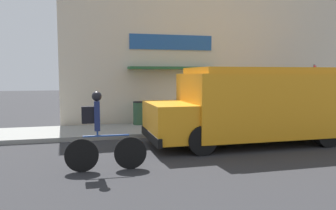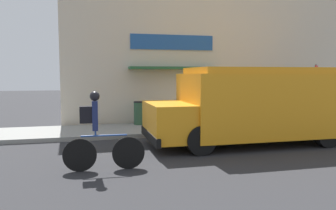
# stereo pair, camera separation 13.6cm
# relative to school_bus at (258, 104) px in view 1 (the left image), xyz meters

# --- Properties ---
(ground_plane) EXTENTS (70.00, 70.00, 0.00)m
(ground_plane) POSITION_rel_school_bus_xyz_m (0.46, 1.57, -1.20)
(ground_plane) COLOR #2B2B2D
(sidewalk) EXTENTS (28.00, 2.48, 0.14)m
(sidewalk) POSITION_rel_school_bus_xyz_m (0.46, 2.81, -1.13)
(sidewalk) COLOR gray
(sidewalk) RESTS_ON ground_plane
(storefront) EXTENTS (12.95, 0.94, 5.89)m
(storefront) POSITION_rel_school_bus_xyz_m (0.41, 4.28, 1.73)
(storefront) COLOR beige
(storefront) RESTS_ON ground_plane
(school_bus) EXTENTS (6.24, 2.82, 2.29)m
(school_bus) POSITION_rel_school_bus_xyz_m (0.00, 0.00, 0.00)
(school_bus) COLOR orange
(school_bus) RESTS_ON ground_plane
(cyclist) EXTENTS (1.76, 0.21, 1.73)m
(cyclist) POSITION_rel_school_bus_xyz_m (-4.79, -1.79, -0.39)
(cyclist) COLOR black
(cyclist) RESTS_ON ground_plane
(stop_sign_post) EXTENTS (0.45, 0.45, 2.34)m
(stop_sign_post) POSITION_rel_school_bus_xyz_m (3.58, 2.02, 0.51)
(stop_sign_post) COLOR slate
(stop_sign_post) RESTS_ON sidewalk
(trash_bin) EXTENTS (0.45, 0.45, 0.90)m
(trash_bin) POSITION_rel_school_bus_xyz_m (-3.05, 3.65, -0.61)
(trash_bin) COLOR #2D5138
(trash_bin) RESTS_ON sidewalk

